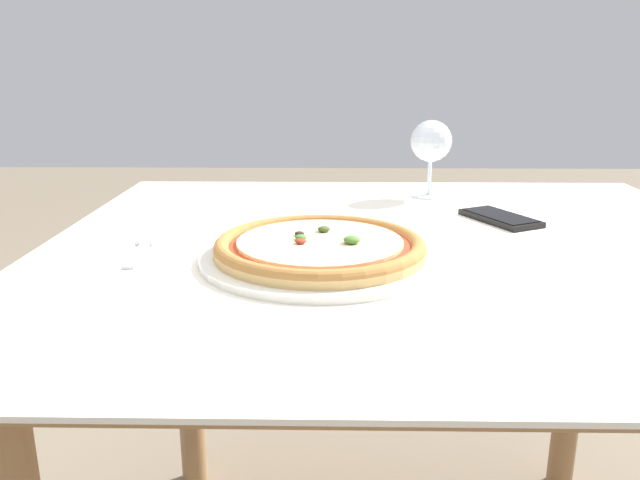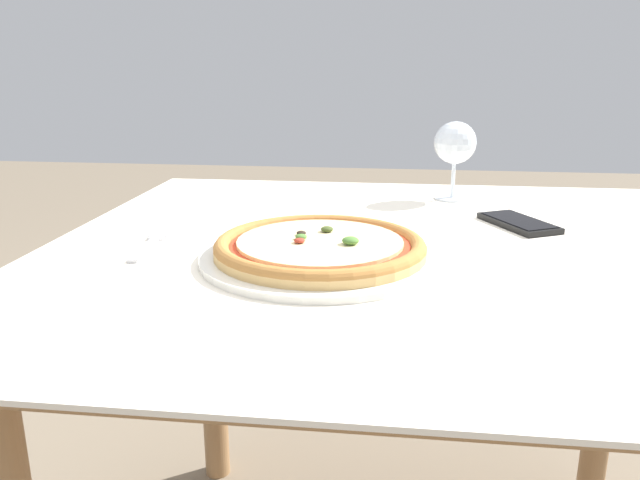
% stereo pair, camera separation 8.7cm
% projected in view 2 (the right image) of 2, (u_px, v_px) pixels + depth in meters
% --- Properties ---
extents(dining_table, '(1.11, 0.99, 0.72)m').
position_uv_depth(dining_table, '(410.00, 303.00, 0.97)').
color(dining_table, '#997047').
rests_on(dining_table, ground_plane).
extents(pizza_plate, '(0.34, 0.34, 0.04)m').
position_uv_depth(pizza_plate, '(320.00, 249.00, 0.87)').
color(pizza_plate, white).
rests_on(pizza_plate, dining_table).
extents(fork, '(0.04, 0.17, 0.00)m').
position_uv_depth(fork, '(151.00, 244.00, 0.95)').
color(fork, silver).
rests_on(fork, dining_table).
extents(wine_glass_far_left, '(0.08, 0.08, 0.16)m').
position_uv_depth(wine_glass_far_left, '(455.00, 145.00, 1.23)').
color(wine_glass_far_left, silver).
rests_on(wine_glass_far_left, dining_table).
extents(cell_phone, '(0.13, 0.16, 0.01)m').
position_uv_depth(cell_phone, '(519.00, 223.00, 1.06)').
color(cell_phone, black).
rests_on(cell_phone, dining_table).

